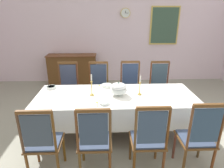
{
  "coord_description": "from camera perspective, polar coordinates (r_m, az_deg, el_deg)",
  "views": [
    {
      "loc": [
        -0.17,
        -2.85,
        2.05
      ],
      "look_at": [
        -0.07,
        0.05,
        0.97
      ],
      "focal_mm": 30.51,
      "sensor_mm": 36.0,
      "label": 1
    }
  ],
  "objects": [
    {
      "name": "chair_south_b",
      "position": [
        2.53,
        -5.21,
        -16.24
      ],
      "size": [
        0.44,
        0.42,
        1.05
      ],
      "color": "#553811",
      "rests_on": "ground"
    },
    {
      "name": "mounted_clock",
      "position": [
        5.85,
        4.04,
        20.46
      ],
      "size": [
        0.28,
        0.06,
        0.28
      ],
      "color": "#D1B251"
    },
    {
      "name": "bowl_far_right",
      "position": [
        3.65,
        -17.76,
        -0.89
      ],
      "size": [
        0.17,
        0.17,
        0.04
      ],
      "color": "silver",
      "rests_on": "tablecloth"
    },
    {
      "name": "tablecloth",
      "position": [
        3.25,
        1.15,
        -4.97
      ],
      "size": [
        2.67,
        1.02,
        0.39
      ],
      "color": "white",
      "rests_on": "dining_table"
    },
    {
      "name": "chair_south_d",
      "position": [
        2.79,
        24.44,
        -14.11
      ],
      "size": [
        0.44,
        0.42,
        1.09
      ],
      "color": "brown",
      "rests_on": "ground"
    },
    {
      "name": "ground",
      "position": [
        3.53,
        1.15,
        -15.5
      ],
      "size": [
        7.28,
        6.0,
        0.04
      ],
      "primitive_type": "cube",
      "color": "gray"
    },
    {
      "name": "chair_south_c",
      "position": [
        2.58,
        10.86,
        -15.61
      ],
      "size": [
        0.44,
        0.42,
        1.06
      ],
      "color": "#523314",
      "rests_on": "ground"
    },
    {
      "name": "chair_north_c",
      "position": [
        4.15,
        5.54,
        -0.72
      ],
      "size": [
        0.44,
        0.42,
        1.09
      ],
      "rotation": [
        0.0,
        0.0,
        3.14
      ],
      "color": "#573811",
      "rests_on": "ground"
    },
    {
      "name": "chair_south_a",
      "position": [
        2.65,
        -20.06,
        -15.7
      ],
      "size": [
        0.44,
        0.42,
        1.04
      ],
      "color": "brown",
      "rests_on": "ground"
    },
    {
      "name": "spoon_primary",
      "position": [
        3.6,
        -3.76,
        -0.56
      ],
      "size": [
        0.06,
        0.17,
        0.01
      ],
      "rotation": [
        0.0,
        0.0,
        0.26
      ],
      "color": "gold",
      "rests_on": "tablecloth"
    },
    {
      "name": "sideboard",
      "position": [
        5.88,
        -11.72,
        4.27
      ],
      "size": [
        1.44,
        0.48,
        0.9
      ],
      "rotation": [
        0.0,
        0.0,
        3.14
      ],
      "color": "brown",
      "rests_on": "ground"
    },
    {
      "name": "back_wall",
      "position": [
        5.9,
        -0.46,
        17.73
      ],
      "size": [
        7.28,
        0.08,
        3.54
      ],
      "primitive_type": "cube",
      "color": "silver",
      "rests_on": "ground"
    },
    {
      "name": "bowl_far_left",
      "position": [
        3.52,
        2.13,
        -0.74
      ],
      "size": [
        0.15,
        0.15,
        0.04
      ],
      "color": "silver",
      "rests_on": "tablecloth"
    },
    {
      "name": "bowl_near_left",
      "position": [
        3.56,
        -1.61,
        -0.39
      ],
      "size": [
        0.2,
        0.2,
        0.04
      ],
      "color": "silver",
      "rests_on": "tablecloth"
    },
    {
      "name": "dining_table",
      "position": [
        3.24,
        1.16,
        -4.52
      ],
      "size": [
        2.65,
        1.0,
        0.76
      ],
      "color": "#612F13",
      "rests_on": "ground"
    },
    {
      "name": "chair_north_a",
      "position": [
        4.2,
        -13.0,
        -0.97
      ],
      "size": [
        0.44,
        0.42,
        1.09
      ],
      "rotation": [
        0.0,
        0.0,
        3.14
      ],
      "color": "#5D3E11",
      "rests_on": "ground"
    },
    {
      "name": "bowl_near_right",
      "position": [
        2.89,
        -2.34,
        -5.64
      ],
      "size": [
        0.16,
        0.16,
        0.04
      ],
      "color": "silver",
      "rests_on": "tablecloth"
    },
    {
      "name": "chair_north_d",
      "position": [
        4.29,
        14.19,
        -0.62
      ],
      "size": [
        0.44,
        0.42,
        1.09
      ],
      "rotation": [
        0.0,
        0.0,
        3.14
      ],
      "color": "#533A1F",
      "rests_on": "ground"
    },
    {
      "name": "candlestick_west",
      "position": [
        3.15,
        -6.1,
        -0.93
      ],
      "size": [
        0.07,
        0.07,
        0.37
      ],
      "color": "gold",
      "rests_on": "tablecloth"
    },
    {
      "name": "soup_tureen",
      "position": [
        3.17,
        1.95,
        -1.45
      ],
      "size": [
        0.29,
        0.29,
        0.23
      ],
      "color": "silver",
      "rests_on": "tablecloth"
    },
    {
      "name": "candlestick_east",
      "position": [
        3.2,
        8.36,
        -1.0
      ],
      "size": [
        0.07,
        0.07,
        0.33
      ],
      "color": "gold",
      "rests_on": "tablecloth"
    },
    {
      "name": "framed_painting",
      "position": [
        6.1,
        15.43,
        16.49
      ],
      "size": [
        0.85,
        0.05,
        1.1
      ],
      "color": "#D1B251"
    },
    {
      "name": "chair_north_b",
      "position": [
        4.12,
        -4.02,
        -0.88
      ],
      "size": [
        0.44,
        0.42,
        1.09
      ],
      "rotation": [
        0.0,
        0.0,
        3.14
      ],
      "color": "brown",
      "rests_on": "ground"
    },
    {
      "name": "spoon_secondary",
      "position": [
        2.93,
        -4.5,
        -5.7
      ],
      "size": [
        0.03,
        0.18,
        0.01
      ],
      "rotation": [
        0.0,
        0.0,
        0.08
      ],
      "color": "gold",
      "rests_on": "tablecloth"
    }
  ]
}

